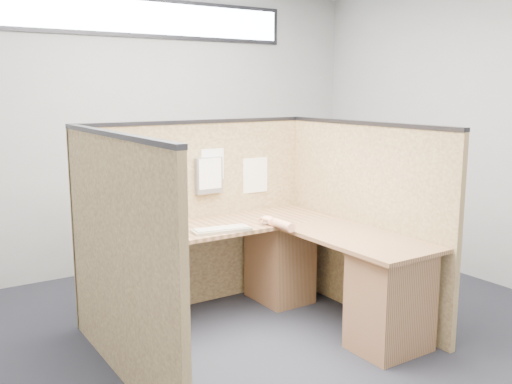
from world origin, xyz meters
TOP-DOWN VIEW (x-y plane):
  - floor at (0.00, 0.00)m, footprint 5.00×5.00m
  - wall_back at (0.00, 2.25)m, footprint 5.00×0.00m
  - wall_right at (2.50, 0.00)m, footprint 0.00×4.50m
  - clerestory_window at (0.00, 2.23)m, footprint 3.30×0.04m
  - cubicle_partitions at (0.00, 0.43)m, footprint 2.06×1.83m
  - l_desk at (0.18, 0.29)m, footprint 1.95×1.75m
  - laptop at (-0.54, 0.82)m, footprint 0.37×0.39m
  - keyboard at (-0.08, 0.48)m, footprint 0.46×0.21m
  - mouse at (0.33, 0.48)m, footprint 0.11×0.08m
  - hand_forearm at (0.34, 0.34)m, footprint 0.11×0.37m
  - blue_poster at (-0.56, 0.97)m, footprint 0.20×0.01m
  - american_flag at (-0.54, 0.96)m, footprint 0.22×0.01m
  - file_holder at (0.08, 0.94)m, footprint 0.23×0.05m
  - paper_left at (0.13, 0.97)m, footprint 0.20×0.01m
  - paper_right at (0.54, 0.97)m, footprint 0.24×0.01m

SIDE VIEW (x-z plane):
  - floor at x=0.00m, z-range 0.00..0.00m
  - l_desk at x=0.18m, z-range 0.03..0.76m
  - keyboard at x=-0.08m, z-range 0.73..0.76m
  - mouse at x=0.33m, z-range 0.73..0.77m
  - hand_forearm at x=0.34m, z-range 0.73..0.80m
  - cubicle_partitions at x=0.00m, z-range 0.00..1.53m
  - laptop at x=-0.54m, z-range 0.67..0.90m
  - paper_right at x=0.54m, z-range 0.89..1.19m
  - file_holder at x=0.08m, z-range 0.93..1.23m
  - paper_left at x=0.13m, z-range 1.04..1.29m
  - blue_poster at x=-0.56m, z-range 1.10..1.36m
  - american_flag at x=-0.54m, z-range 1.08..1.45m
  - wall_back at x=0.00m, z-range -1.10..3.90m
  - wall_right at x=2.50m, z-range -0.85..3.65m
  - clerestory_window at x=0.00m, z-range 2.26..2.64m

